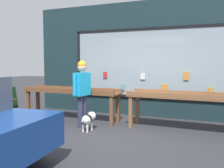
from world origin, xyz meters
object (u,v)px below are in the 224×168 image
at_px(small_dog, 88,119).
at_px(sandwich_board_sign, 6,100).
at_px(display_table_left, 71,94).
at_px(person_browsing, 82,88).
at_px(display_table_right, 190,100).

xyz_separation_m(small_dog, sandwich_board_sign, (-3.36, 0.77, 0.15)).
bearing_deg(sandwich_board_sign, display_table_left, -18.46).
bearing_deg(person_browsing, small_dog, -121.54).
distance_m(person_browsing, sandwich_board_sign, 3.13).
bearing_deg(display_table_right, small_dog, -157.87).
distance_m(display_table_right, small_dog, 2.48).
xyz_separation_m(display_table_left, small_dog, (1.05, -0.92, -0.46)).
relative_size(display_table_right, small_dog, 5.35).
bearing_deg(person_browsing, display_table_right, -66.57).
xyz_separation_m(display_table_right, small_dog, (-2.26, -0.92, -0.47)).
bearing_deg(person_browsing, sandwich_board_sign, 90.36).
bearing_deg(display_table_left, sandwich_board_sign, -176.42).
bearing_deg(display_table_right, sandwich_board_sign, -178.50).
xyz_separation_m(display_table_right, person_browsing, (-2.58, -0.64, 0.23)).
bearing_deg(display_table_right, display_table_left, -179.96).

